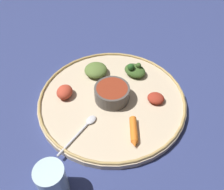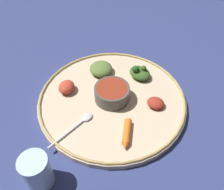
% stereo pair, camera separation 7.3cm
% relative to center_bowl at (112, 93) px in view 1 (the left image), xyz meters
% --- Properties ---
extents(ground_plane, '(2.40, 2.40, 0.00)m').
position_rel_center_bowl_xyz_m(ground_plane, '(0.00, 0.00, -0.04)').
color(ground_plane, navy).
extents(platter, '(0.45, 0.45, 0.02)m').
position_rel_center_bowl_xyz_m(platter, '(0.00, 0.00, -0.03)').
color(platter, '#C6B293').
rests_on(platter, ground_plane).
extents(platter_rim, '(0.44, 0.44, 0.01)m').
position_rel_center_bowl_xyz_m(platter_rim, '(0.00, 0.00, -0.02)').
color(platter_rim, tan).
rests_on(platter_rim, platter).
extents(center_bowl, '(0.11, 0.11, 0.05)m').
position_rel_center_bowl_xyz_m(center_bowl, '(0.00, 0.00, 0.00)').
color(center_bowl, '#4C4742').
rests_on(center_bowl, platter).
extents(spoon, '(0.15, 0.03, 0.01)m').
position_rel_center_bowl_xyz_m(spoon, '(0.14, 0.01, -0.02)').
color(spoon, silver).
rests_on(spoon, platter).
extents(greens_pile, '(0.06, 0.07, 0.05)m').
position_rel_center_bowl_xyz_m(greens_pile, '(-0.13, -0.01, -0.01)').
color(greens_pile, '#385623').
rests_on(greens_pile, platter).
extents(carrot_near_spoon, '(0.08, 0.07, 0.02)m').
position_rel_center_bowl_xyz_m(carrot_near_spoon, '(0.06, 0.13, -0.01)').
color(carrot_near_spoon, orange).
rests_on(carrot_near_spoon, platter).
extents(mound_berbere_red, '(0.07, 0.07, 0.03)m').
position_rel_center_bowl_xyz_m(mound_berbere_red, '(0.08, -0.12, -0.01)').
color(mound_berbere_red, '#B73D28').
rests_on(mound_berbere_red, platter).
extents(mound_collards, '(0.08, 0.08, 0.03)m').
position_rel_center_bowl_xyz_m(mound_collards, '(-0.05, -0.11, -0.01)').
color(mound_collards, '#567033').
rests_on(mound_collards, platter).
extents(mound_beet, '(0.06, 0.07, 0.02)m').
position_rel_center_bowl_xyz_m(mound_beet, '(-0.08, 0.11, -0.01)').
color(mound_beet, maroon).
rests_on(mound_beet, platter).
extents(drinking_glass, '(0.07, 0.07, 0.10)m').
position_rel_center_bowl_xyz_m(drinking_glass, '(0.29, 0.08, -0.00)').
color(drinking_glass, silver).
rests_on(drinking_glass, ground_plane).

